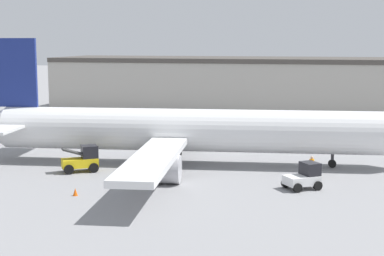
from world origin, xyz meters
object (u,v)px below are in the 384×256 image
object	(u,v)px
safety_cone_near	(75,192)
belt_loader_truck	(82,160)
airplane	(181,131)
ground_crew_worker	(312,166)
baggage_tug	(304,177)

from	to	relation	value
safety_cone_near	belt_loader_truck	bearing A→B (deg)	109.92
airplane	ground_crew_worker	world-z (taller)	airplane
belt_loader_truck	safety_cone_near	world-z (taller)	belt_loader_truck
airplane	belt_loader_truck	bearing A→B (deg)	-152.34
airplane	baggage_tug	world-z (taller)	airplane
baggage_tug	safety_cone_near	world-z (taller)	baggage_tug
safety_cone_near	airplane	bearing A→B (deg)	69.49
belt_loader_truck	airplane	bearing A→B (deg)	1.34
ground_crew_worker	baggage_tug	distance (m)	3.86
baggage_tug	belt_loader_truck	distance (m)	18.91
baggage_tug	belt_loader_truck	world-z (taller)	belt_loader_truck
airplane	ground_crew_worker	distance (m)	12.33
airplane	belt_loader_truck	world-z (taller)	airplane
baggage_tug	ground_crew_worker	bearing A→B (deg)	48.22
airplane	safety_cone_near	bearing A→B (deg)	-117.16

